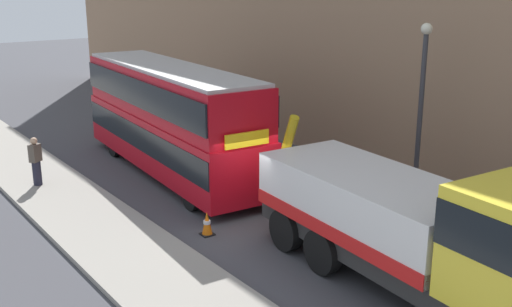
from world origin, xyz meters
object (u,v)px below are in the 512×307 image
object	(u,v)px
recovery_tow_truck	(424,228)
pedestrian_onlooker	(36,162)
double_decker_bus	(170,115)
street_lamp	(421,100)
traffic_cone_near_bus	(207,224)

from	to	relation	value
recovery_tow_truck	pedestrian_onlooker	world-z (taller)	recovery_tow_truck
double_decker_bus	recovery_tow_truck	bearing A→B (deg)	4.22
double_decker_bus	street_lamp	xyz separation A→B (m)	(7.66, 4.73, 1.24)
pedestrian_onlooker	traffic_cone_near_bus	bearing A→B (deg)	-11.88
recovery_tow_truck	street_lamp	distance (m)	6.51
traffic_cone_near_bus	street_lamp	bearing A→B (deg)	74.42
double_decker_bus	pedestrian_onlooker	bearing A→B (deg)	-99.42
street_lamp	traffic_cone_near_bus	bearing A→B (deg)	-105.58
double_decker_bus	street_lamp	bearing A→B (deg)	36.09
recovery_tow_truck	double_decker_bus	distance (m)	11.75
recovery_tow_truck	traffic_cone_near_bus	world-z (taller)	recovery_tow_truck
street_lamp	pedestrian_onlooker	bearing A→B (deg)	-133.09
pedestrian_onlooker	traffic_cone_near_bus	size ratio (longest dim) A/B	2.38
pedestrian_onlooker	traffic_cone_near_bus	xyz separation A→B (m)	(6.93, 2.65, -0.64)
double_decker_bus	street_lamp	world-z (taller)	street_lamp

